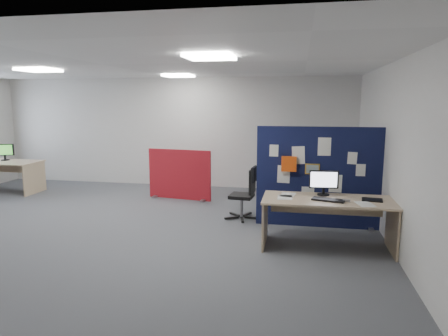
% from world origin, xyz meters
% --- Properties ---
extents(floor, '(9.00, 9.00, 0.00)m').
position_xyz_m(floor, '(0.00, 0.00, 0.00)').
color(floor, '#525459').
rests_on(floor, ground).
extents(ceiling, '(9.00, 7.00, 0.02)m').
position_xyz_m(ceiling, '(0.00, 0.00, 2.70)').
color(ceiling, white).
rests_on(ceiling, wall_back).
extents(wall_back, '(9.00, 0.02, 2.70)m').
position_xyz_m(wall_back, '(0.00, 3.50, 1.35)').
color(wall_back, silver).
rests_on(wall_back, floor).
extents(wall_right, '(0.02, 7.00, 2.70)m').
position_xyz_m(wall_right, '(4.50, 0.00, 1.35)').
color(wall_right, silver).
rests_on(wall_right, floor).
extents(ceiling_lights, '(4.10, 4.10, 0.04)m').
position_xyz_m(ceiling_lights, '(0.33, 0.67, 2.67)').
color(ceiling_lights, white).
rests_on(ceiling_lights, ceiling).
extents(navy_divider, '(2.06, 0.30, 1.70)m').
position_xyz_m(navy_divider, '(3.47, 0.63, 0.85)').
color(navy_divider, '#100F38').
rests_on(navy_divider, floor).
extents(main_desk, '(1.85, 0.82, 0.73)m').
position_xyz_m(main_desk, '(3.58, -0.33, 0.56)').
color(main_desk, tan).
rests_on(main_desk, floor).
extents(monitor_main, '(0.43, 0.18, 0.37)m').
position_xyz_m(monitor_main, '(3.53, -0.15, 0.94)').
color(monitor_main, black).
rests_on(monitor_main, main_desk).
extents(keyboard, '(0.48, 0.30, 0.02)m').
position_xyz_m(keyboard, '(3.58, -0.47, 0.74)').
color(keyboard, black).
rests_on(keyboard, main_desk).
extents(mouse, '(0.10, 0.06, 0.03)m').
position_xyz_m(mouse, '(3.82, -0.49, 0.74)').
color(mouse, gray).
rests_on(mouse, main_desk).
extents(paper_tray, '(0.31, 0.26, 0.01)m').
position_xyz_m(paper_tray, '(4.19, -0.33, 0.74)').
color(paper_tray, black).
rests_on(paper_tray, main_desk).
extents(red_divider, '(1.44, 0.30, 1.09)m').
position_xyz_m(red_divider, '(0.60, 2.10, 0.53)').
color(red_divider, '#AA162B').
rests_on(red_divider, floor).
extents(second_desk, '(1.70, 0.85, 0.73)m').
position_xyz_m(second_desk, '(-3.68, 2.03, 0.56)').
color(second_desk, tan).
rests_on(second_desk, floor).
extents(monitor_second, '(0.42, 0.19, 0.39)m').
position_xyz_m(monitor_second, '(-3.73, 2.15, 0.94)').
color(monitor_second, black).
rests_on(monitor_second, second_desk).
extents(office_chair, '(0.62, 0.63, 0.95)m').
position_xyz_m(office_chair, '(2.25, 0.84, 0.54)').
color(office_chair, black).
rests_on(office_chair, floor).
extents(desk_papers, '(1.34, 0.70, 0.00)m').
position_xyz_m(desk_papers, '(3.34, -0.40, 0.73)').
color(desk_papers, white).
rests_on(desk_papers, main_desk).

